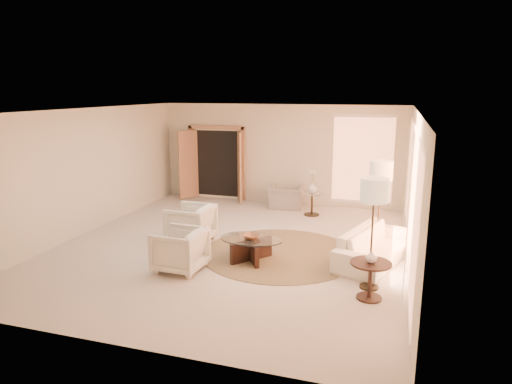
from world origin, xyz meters
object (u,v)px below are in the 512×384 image
(end_vase, at_px, (371,257))
(side_vase, at_px, (312,188))
(armchair_left, at_px, (191,222))
(side_table, at_px, (312,202))
(bowl, at_px, (251,236))
(floor_lamp_near, at_px, (381,175))
(sofa, at_px, (376,246))
(accent_chair, at_px, (286,193))
(floor_lamp_far, at_px, (374,195))
(armchair_right, at_px, (180,248))
(end_table, at_px, (370,274))
(coffee_table, at_px, (251,247))

(end_vase, height_order, side_vase, side_vase)
(armchair_left, relative_size, side_table, 1.49)
(armchair_left, bearing_deg, bowl, 68.45)
(end_vase, relative_size, side_vase, 0.71)
(floor_lamp_near, bearing_deg, sofa, -90.00)
(accent_chair, distance_m, floor_lamp_far, 5.43)
(armchair_left, bearing_deg, floor_lamp_far, 73.03)
(accent_chair, height_order, floor_lamp_near, floor_lamp_near)
(armchair_right, xyz_separation_m, floor_lamp_near, (3.35, 2.10, 1.15))
(armchair_left, xyz_separation_m, end_table, (3.83, -1.66, -0.03))
(accent_chair, relative_size, end_vase, 4.95)
(end_table, bearing_deg, armchair_right, 176.97)
(sofa, height_order, accent_chair, accent_chair)
(sofa, distance_m, coffee_table, 2.35)
(floor_lamp_far, bearing_deg, end_vase, -86.06)
(side_table, relative_size, floor_lamp_near, 0.33)
(end_vase, distance_m, side_vase, 4.87)
(floor_lamp_near, distance_m, bowl, 2.81)
(side_table, bearing_deg, armchair_left, -125.79)
(armchair_left, relative_size, end_vase, 4.72)
(armchair_right, height_order, floor_lamp_far, floor_lamp_far)
(floor_lamp_near, distance_m, end_vase, 2.44)
(side_table, bearing_deg, end_vase, -68.92)
(sofa, xyz_separation_m, floor_lamp_far, (-0.03, -1.24, 1.25))
(side_table, xyz_separation_m, bowl, (-0.51, -3.54, 0.12))
(floor_lamp_far, bearing_deg, armchair_right, -176.02)
(armchair_right, bearing_deg, bowl, 129.88)
(side_table, bearing_deg, sofa, -58.84)
(floor_lamp_far, bearing_deg, sofa, 88.70)
(coffee_table, height_order, floor_lamp_near, floor_lamp_near)
(coffee_table, bearing_deg, accent_chair, 94.38)
(floor_lamp_far, distance_m, end_vase, 0.97)
(end_vase, bearing_deg, sofa, 90.00)
(armchair_right, bearing_deg, end_vase, 89.76)
(armchair_left, bearing_deg, sofa, 91.05)
(coffee_table, xyz_separation_m, bowl, (0.00, -0.00, 0.20))
(sofa, relative_size, end_vase, 11.50)
(armchair_left, bearing_deg, end_table, 67.82)
(coffee_table, relative_size, end_vase, 6.86)
(armchair_left, height_order, accent_chair, armchair_left)
(armchair_right, bearing_deg, accent_chair, 173.79)
(floor_lamp_near, xyz_separation_m, floor_lamp_far, (-0.03, -1.87, 0.00))
(armchair_left, distance_m, end_vase, 4.18)
(armchair_right, xyz_separation_m, side_table, (1.59, 4.36, -0.06))
(sofa, height_order, side_table, sofa)
(end_table, bearing_deg, floor_lamp_far, 93.94)
(side_table, bearing_deg, end_table, -68.92)
(end_table, xyz_separation_m, bowl, (-2.26, 1.00, 0.07))
(end_table, xyz_separation_m, side_table, (-1.75, 4.54, -0.05))
(end_table, xyz_separation_m, side_vase, (-1.75, 4.54, 0.32))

